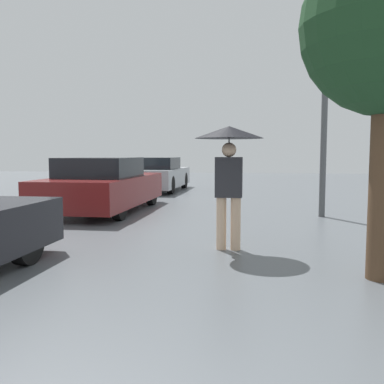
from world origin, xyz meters
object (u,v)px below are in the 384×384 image
at_px(parked_car_farthest, 157,175).
at_px(street_lamp, 325,81).
at_px(parked_car_middle, 103,186).
at_px(pedestrian, 229,153).

xyz_separation_m(parked_car_farthest, street_lamp, (5.24, -5.90, 2.39)).
bearing_deg(parked_car_middle, pedestrian, -48.15).
bearing_deg(pedestrian, parked_car_farthest, 109.72).
height_order(parked_car_middle, street_lamp, street_lamp).
relative_size(pedestrian, parked_car_middle, 0.41).
bearing_deg(street_lamp, pedestrian, -116.75).
xyz_separation_m(pedestrian, parked_car_middle, (-3.34, 3.73, -0.80)).
xyz_separation_m(parked_car_middle, street_lamp, (5.17, -0.11, 2.36)).
relative_size(parked_car_middle, parked_car_farthest, 1.04).
height_order(parked_car_farthest, street_lamp, street_lamp).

